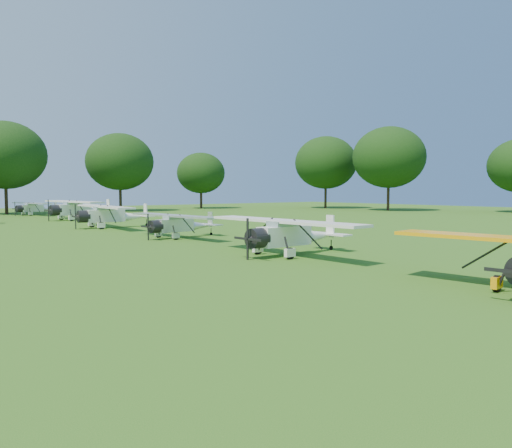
{
  "coord_description": "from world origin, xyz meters",
  "views": [
    {
      "loc": [
        -17.3,
        -19.29,
        3.46
      ],
      "look_at": [
        0.76,
        3.9,
        1.4
      ],
      "focal_mm": 35.0,
      "sensor_mm": 36.0,
      "label": 1
    }
  ],
  "objects_px": {
    "aircraft_5": "(111,214)",
    "aircraft_6": "(79,208)",
    "aircraft_3": "(291,232)",
    "aircraft_7": "(35,207)",
    "aircraft_4": "(180,223)"
  },
  "relations": [
    {
      "from": "aircraft_5",
      "to": "aircraft_6",
      "type": "height_order",
      "value": "aircraft_6"
    },
    {
      "from": "aircraft_3",
      "to": "aircraft_6",
      "type": "bearing_deg",
      "value": 85.58
    },
    {
      "from": "aircraft_3",
      "to": "aircraft_5",
      "type": "relative_size",
      "value": 0.95
    },
    {
      "from": "aircraft_5",
      "to": "aircraft_6",
      "type": "xyz_separation_m",
      "value": [
        1.49,
        13.13,
        0.11
      ]
    },
    {
      "from": "aircraft_6",
      "to": "aircraft_7",
      "type": "distance_m",
      "value": 14.14
    },
    {
      "from": "aircraft_3",
      "to": "aircraft_7",
      "type": "relative_size",
      "value": 1.12
    },
    {
      "from": "aircraft_3",
      "to": "aircraft_6",
      "type": "distance_m",
      "value": 36.97
    },
    {
      "from": "aircraft_4",
      "to": "aircraft_7",
      "type": "xyz_separation_m",
      "value": [
        0.1,
        39.26,
        0.01
      ]
    },
    {
      "from": "aircraft_4",
      "to": "aircraft_7",
      "type": "distance_m",
      "value": 39.26
    },
    {
      "from": "aircraft_4",
      "to": "aircraft_6",
      "type": "height_order",
      "value": "aircraft_6"
    },
    {
      "from": "aircraft_6",
      "to": "aircraft_3",
      "type": "bearing_deg",
      "value": -97.82
    },
    {
      "from": "aircraft_6",
      "to": "aircraft_4",
      "type": "bearing_deg",
      "value": -98.75
    },
    {
      "from": "aircraft_4",
      "to": "aircraft_5",
      "type": "height_order",
      "value": "aircraft_5"
    },
    {
      "from": "aircraft_3",
      "to": "aircraft_6",
      "type": "height_order",
      "value": "aircraft_6"
    },
    {
      "from": "aircraft_3",
      "to": "aircraft_4",
      "type": "xyz_separation_m",
      "value": [
        -0.04,
        11.78,
        -0.14
      ]
    }
  ]
}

